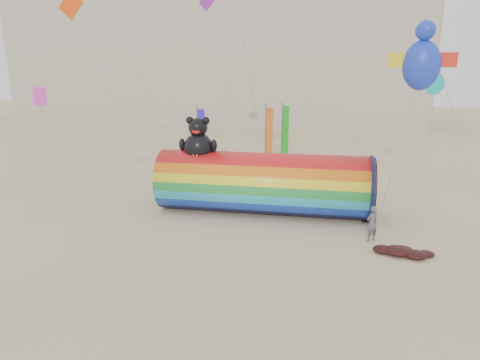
% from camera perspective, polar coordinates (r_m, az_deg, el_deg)
% --- Properties ---
extents(ground, '(160.00, 160.00, 0.00)m').
position_cam_1_polar(ground, '(21.54, -2.08, -7.12)').
color(ground, '#CCB58C').
rests_on(ground, ground).
extents(hotel_building, '(60.40, 15.40, 20.60)m').
position_cam_1_polar(hotel_building, '(67.55, -3.36, 16.55)').
color(hotel_building, '#B7AD99').
rests_on(hotel_building, ground).
extents(windsock_assembly, '(11.88, 3.62, 5.48)m').
position_cam_1_polar(windsock_assembly, '(24.10, 3.09, -0.22)').
color(windsock_assembly, red).
rests_on(windsock_assembly, ground).
extents(kite_handler, '(0.75, 0.72, 1.74)m').
position_cam_1_polar(kite_handler, '(21.28, 17.18, -5.57)').
color(kite_handler, '#505257').
rests_on(kite_handler, ground).
extents(fabric_bundle, '(2.62, 1.35, 0.41)m').
position_cam_1_polar(fabric_bundle, '(20.37, 20.84, -8.91)').
color(fabric_bundle, '#400E0B').
rests_on(fabric_bundle, ground).
extents(festival_banners, '(6.90, 4.81, 5.20)m').
position_cam_1_polar(festival_banners, '(35.87, 1.67, 6.04)').
color(festival_banners, '#59595E').
rests_on(festival_banners, ground).
extents(flying_kites, '(24.62, 13.64, 7.90)m').
position_cam_1_polar(flying_kites, '(24.29, 7.35, 21.94)').
color(flying_kites, '#FF2A0D').
rests_on(flying_kites, ground).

